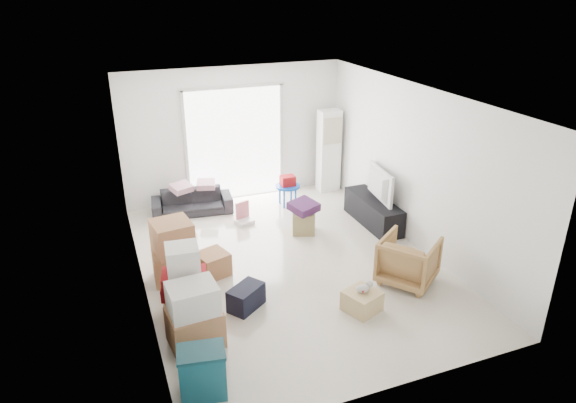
{
  "coord_description": "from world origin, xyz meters",
  "views": [
    {
      "loc": [
        -2.61,
        -6.73,
        4.2
      ],
      "look_at": [
        0.07,
        0.2,
        0.99
      ],
      "focal_mm": 32.0,
      "sensor_mm": 36.0,
      "label": 1
    }
  ],
  "objects_px": {
    "tv_console": "(373,211)",
    "kids_table": "(288,184)",
    "sofa": "(192,198)",
    "armchair": "(409,258)",
    "television": "(374,196)",
    "ac_tower": "(329,151)",
    "ottoman": "(303,222)",
    "wood_crate": "(362,301)",
    "storage_bins": "(202,372)"
  },
  "relations": [
    {
      "from": "sofa",
      "to": "storage_bins",
      "type": "relative_size",
      "value": 2.6
    },
    {
      "from": "tv_console",
      "to": "sofa",
      "type": "xyz_separation_m",
      "value": [
        -3.04,
        1.71,
        0.05
      ]
    },
    {
      "from": "armchair",
      "to": "storage_bins",
      "type": "height_order",
      "value": "armchair"
    },
    {
      "from": "kids_table",
      "to": "television",
      "type": "bearing_deg",
      "value": -49.8
    },
    {
      "from": "ottoman",
      "to": "kids_table",
      "type": "bearing_deg",
      "value": 82.06
    },
    {
      "from": "tv_console",
      "to": "kids_table",
      "type": "relative_size",
      "value": 2.37
    },
    {
      "from": "television",
      "to": "sofa",
      "type": "xyz_separation_m",
      "value": [
        -3.04,
        1.71,
        -0.26
      ]
    },
    {
      "from": "armchair",
      "to": "ottoman",
      "type": "height_order",
      "value": "armchair"
    },
    {
      "from": "tv_console",
      "to": "wood_crate",
      "type": "height_order",
      "value": "tv_console"
    },
    {
      "from": "tv_console",
      "to": "kids_table",
      "type": "distance_m",
      "value": 1.82
    },
    {
      "from": "television",
      "to": "storage_bins",
      "type": "distance_m",
      "value": 5.0
    },
    {
      "from": "armchair",
      "to": "television",
      "type": "bearing_deg",
      "value": -51.98
    },
    {
      "from": "tv_console",
      "to": "armchair",
      "type": "bearing_deg",
      "value": -105.2
    },
    {
      "from": "tv_console",
      "to": "wood_crate",
      "type": "bearing_deg",
      "value": -122.85
    },
    {
      "from": "ottoman",
      "to": "kids_table",
      "type": "distance_m",
      "value": 1.27
    },
    {
      "from": "sofa",
      "to": "storage_bins",
      "type": "xyz_separation_m",
      "value": [
        -0.86,
        -4.83,
        -0.0
      ]
    },
    {
      "from": "ac_tower",
      "to": "ottoman",
      "type": "distance_m",
      "value": 2.25
    },
    {
      "from": "ottoman",
      "to": "wood_crate",
      "type": "relative_size",
      "value": 0.91
    },
    {
      "from": "ac_tower",
      "to": "tv_console",
      "type": "relative_size",
      "value": 1.18
    },
    {
      "from": "kids_table",
      "to": "wood_crate",
      "type": "distance_m",
      "value": 3.77
    },
    {
      "from": "storage_bins",
      "to": "ac_tower",
      "type": "bearing_deg",
      "value": 52.28
    },
    {
      "from": "tv_console",
      "to": "storage_bins",
      "type": "distance_m",
      "value": 4.99
    },
    {
      "from": "ac_tower",
      "to": "armchair",
      "type": "distance_m",
      "value": 3.87
    },
    {
      "from": "tv_console",
      "to": "television",
      "type": "bearing_deg",
      "value": 0.0
    },
    {
      "from": "television",
      "to": "sofa",
      "type": "distance_m",
      "value": 3.5
    },
    {
      "from": "storage_bins",
      "to": "ottoman",
      "type": "bearing_deg",
      "value": 51.89
    },
    {
      "from": "wood_crate",
      "to": "storage_bins",
      "type": "bearing_deg",
      "value": -162.32
    },
    {
      "from": "ac_tower",
      "to": "sofa",
      "type": "relative_size",
      "value": 1.14
    },
    {
      "from": "television",
      "to": "ottoman",
      "type": "xyz_separation_m",
      "value": [
        -1.34,
        0.15,
        -0.36
      ]
    },
    {
      "from": "storage_bins",
      "to": "armchair",
      "type": "bearing_deg",
      "value": 19.03
    },
    {
      "from": "television",
      "to": "ac_tower",
      "type": "bearing_deg",
      "value": 9.18
    },
    {
      "from": "armchair",
      "to": "storage_bins",
      "type": "distance_m",
      "value": 3.57
    },
    {
      "from": "sofa",
      "to": "wood_crate",
      "type": "distance_m",
      "value": 4.35
    },
    {
      "from": "armchair",
      "to": "kids_table",
      "type": "xyz_separation_m",
      "value": [
        -0.64,
        3.33,
        0.05
      ]
    },
    {
      "from": "ac_tower",
      "to": "television",
      "type": "xyz_separation_m",
      "value": [
        0.05,
        -1.86,
        -0.31
      ]
    },
    {
      "from": "ac_tower",
      "to": "sofa",
      "type": "xyz_separation_m",
      "value": [
        -2.99,
        -0.15,
        -0.57
      ]
    },
    {
      "from": "tv_console",
      "to": "sofa",
      "type": "bearing_deg",
      "value": 150.59
    },
    {
      "from": "sofa",
      "to": "tv_console",
      "type": "bearing_deg",
      "value": -22.69
    },
    {
      "from": "sofa",
      "to": "kids_table",
      "type": "distance_m",
      "value": 1.91
    },
    {
      "from": "storage_bins",
      "to": "wood_crate",
      "type": "bearing_deg",
      "value": 17.68
    },
    {
      "from": "ac_tower",
      "to": "tv_console",
      "type": "bearing_deg",
      "value": -88.46
    },
    {
      "from": "sofa",
      "to": "armchair",
      "type": "distance_m",
      "value": 4.44
    },
    {
      "from": "ottoman",
      "to": "wood_crate",
      "type": "height_order",
      "value": "ottoman"
    },
    {
      "from": "ac_tower",
      "to": "ottoman",
      "type": "height_order",
      "value": "ac_tower"
    },
    {
      "from": "ac_tower",
      "to": "ottoman",
      "type": "xyz_separation_m",
      "value": [
        -1.29,
        -1.72,
        -0.68
      ]
    },
    {
      "from": "ac_tower",
      "to": "armchair",
      "type": "xyz_separation_m",
      "value": [
        -0.48,
        -3.81,
        -0.48
      ]
    },
    {
      "from": "armchair",
      "to": "kids_table",
      "type": "relative_size",
      "value": 1.27
    },
    {
      "from": "tv_console",
      "to": "armchair",
      "type": "relative_size",
      "value": 1.86
    },
    {
      "from": "armchair",
      "to": "storage_bins",
      "type": "xyz_separation_m",
      "value": [
        -3.37,
        -1.16,
        -0.1
      ]
    },
    {
      "from": "ottoman",
      "to": "wood_crate",
      "type": "distance_m",
      "value": 2.51
    }
  ]
}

